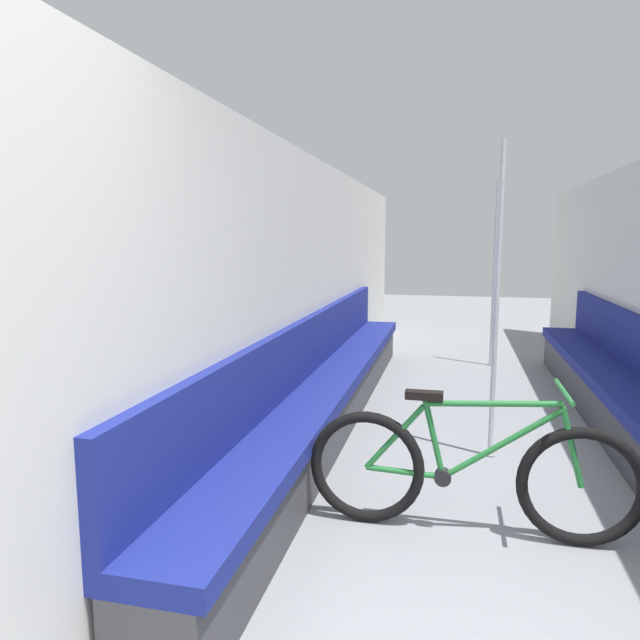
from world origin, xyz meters
name	(u,v)px	position (x,y,z in m)	size (l,w,h in m)	color
wall_left	(303,291)	(-1.43, 3.72, 1.13)	(0.10, 10.63, 2.27)	silver
bench_seat_row_left	(329,390)	(-1.18, 3.64, 0.31)	(0.45, 6.01, 0.93)	#3D3D42
bench_seat_row_right	(636,409)	(1.18, 3.64, 0.31)	(0.45, 6.01, 0.93)	#3D3D42
bicycle	(469,473)	(-0.07, 2.07, 0.34)	(1.75, 0.46, 0.83)	black
grab_pole_near	(496,307)	(0.12, 3.24, 1.10)	(0.08, 0.08, 2.25)	gray
grab_pole_far	(494,278)	(0.29, 6.36, 1.10)	(0.08, 0.08, 2.25)	gray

